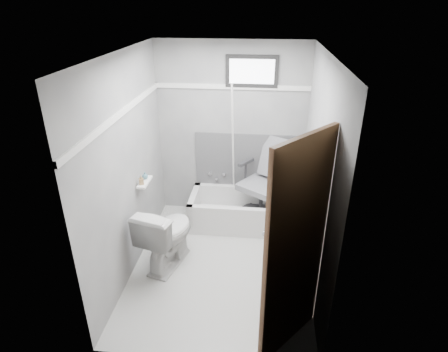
# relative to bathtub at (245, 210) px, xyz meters

# --- Properties ---
(floor) EXTENTS (2.60, 2.60, 0.00)m
(floor) POSITION_rel_bathtub_xyz_m (-0.23, -0.93, -0.21)
(floor) COLOR silver
(floor) RESTS_ON ground
(ceiling) EXTENTS (2.60, 2.60, 0.00)m
(ceiling) POSITION_rel_bathtub_xyz_m (-0.23, -0.93, 2.19)
(ceiling) COLOR silver
(ceiling) RESTS_ON floor
(wall_back) EXTENTS (2.00, 0.02, 2.40)m
(wall_back) POSITION_rel_bathtub_xyz_m (-0.23, 0.37, 0.99)
(wall_back) COLOR slate
(wall_back) RESTS_ON floor
(wall_front) EXTENTS (2.00, 0.02, 2.40)m
(wall_front) POSITION_rel_bathtub_xyz_m (-0.23, -2.23, 0.99)
(wall_front) COLOR slate
(wall_front) RESTS_ON floor
(wall_left) EXTENTS (0.02, 2.60, 2.40)m
(wall_left) POSITION_rel_bathtub_xyz_m (-1.23, -0.93, 0.99)
(wall_left) COLOR slate
(wall_left) RESTS_ON floor
(wall_right) EXTENTS (0.02, 2.60, 2.40)m
(wall_right) POSITION_rel_bathtub_xyz_m (0.77, -0.93, 0.99)
(wall_right) COLOR slate
(wall_right) RESTS_ON floor
(bathtub) EXTENTS (1.50, 0.70, 0.42)m
(bathtub) POSITION_rel_bathtub_xyz_m (0.00, 0.00, 0.00)
(bathtub) COLOR silver
(bathtub) RESTS_ON floor
(office_chair) EXTENTS (0.86, 0.86, 1.08)m
(office_chair) POSITION_rel_bathtub_xyz_m (0.21, 0.04, 0.45)
(office_chair) COLOR slate
(office_chair) RESTS_ON bathtub
(toilet) EXTENTS (0.65, 0.89, 0.79)m
(toilet) POSITION_rel_bathtub_xyz_m (-0.85, -0.95, 0.18)
(toilet) COLOR silver
(toilet) RESTS_ON floor
(door) EXTENTS (0.78, 0.78, 2.00)m
(door) POSITION_rel_bathtub_xyz_m (0.75, -2.21, 0.79)
(door) COLOR #573320
(door) RESTS_ON floor
(window) EXTENTS (0.66, 0.04, 0.40)m
(window) POSITION_rel_bathtub_xyz_m (0.02, 0.36, 1.81)
(window) COLOR black
(window) RESTS_ON wall_back
(backerboard) EXTENTS (1.50, 0.02, 0.78)m
(backerboard) POSITION_rel_bathtub_xyz_m (0.02, 0.36, 0.59)
(backerboard) COLOR #4C4C4F
(backerboard) RESTS_ON wall_back
(trim_back) EXTENTS (2.00, 0.02, 0.06)m
(trim_back) POSITION_rel_bathtub_xyz_m (-0.23, 0.36, 1.61)
(trim_back) COLOR white
(trim_back) RESTS_ON wall_back
(trim_left) EXTENTS (0.02, 2.60, 0.06)m
(trim_left) POSITION_rel_bathtub_xyz_m (-1.22, -0.93, 1.61)
(trim_left) COLOR white
(trim_left) RESTS_ON wall_left
(pole) EXTENTS (0.02, 0.61, 1.87)m
(pole) POSITION_rel_bathtub_xyz_m (-0.19, 0.13, 0.84)
(pole) COLOR white
(pole) RESTS_ON bathtub
(shelf) EXTENTS (0.10, 0.32, 0.02)m
(shelf) POSITION_rel_bathtub_xyz_m (-1.16, -0.64, 0.69)
(shelf) COLOR white
(shelf) RESTS_ON wall_left
(soap_bottle_a) EXTENTS (0.07, 0.07, 0.11)m
(soap_bottle_a) POSITION_rel_bathtub_xyz_m (-1.17, -0.72, 0.76)
(soap_bottle_a) COLOR #9D7B4E
(soap_bottle_a) RESTS_ON shelf
(soap_bottle_b) EXTENTS (0.08, 0.08, 0.09)m
(soap_bottle_b) POSITION_rel_bathtub_xyz_m (-1.17, -0.58, 0.75)
(soap_bottle_b) COLOR teal
(soap_bottle_b) RESTS_ON shelf
(faucet) EXTENTS (0.26, 0.10, 0.16)m
(faucet) POSITION_rel_bathtub_xyz_m (-0.43, 0.34, 0.34)
(faucet) COLOR silver
(faucet) RESTS_ON wall_back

